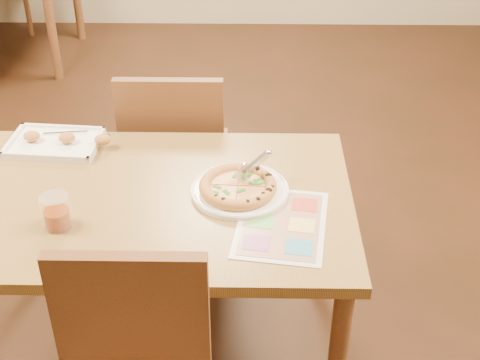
{
  "coord_description": "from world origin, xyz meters",
  "views": [
    {
      "loc": [
        0.31,
        -1.78,
        1.98
      ],
      "look_at": [
        0.28,
        0.03,
        0.77
      ],
      "focal_mm": 50.0,
      "sensor_mm": 36.0,
      "label": 1
    }
  ],
  "objects_px": {
    "chair_far": "(175,144)",
    "appetizer_tray": "(57,143)",
    "dining_table": "(156,218)",
    "menu": "(281,224)",
    "pizza_cutter": "(253,166)",
    "plate": "(240,190)",
    "glass_tumbler": "(56,214)",
    "pizza": "(238,186)"
  },
  "relations": [
    {
      "from": "plate",
      "to": "pizza",
      "type": "bearing_deg",
      "value": -128.55
    },
    {
      "from": "pizza_cutter",
      "to": "plate",
      "type": "bearing_deg",
      "value": -178.75
    },
    {
      "from": "dining_table",
      "to": "pizza_cutter",
      "type": "relative_size",
      "value": 11.56
    },
    {
      "from": "dining_table",
      "to": "chair_far",
      "type": "bearing_deg",
      "value": 90.0
    },
    {
      "from": "chair_far",
      "to": "glass_tumbler",
      "type": "relative_size",
      "value": 4.31
    },
    {
      "from": "pizza",
      "to": "appetizer_tray",
      "type": "bearing_deg",
      "value": 156.4
    },
    {
      "from": "dining_table",
      "to": "menu",
      "type": "relative_size",
      "value": 3.45
    },
    {
      "from": "dining_table",
      "to": "glass_tumbler",
      "type": "distance_m",
      "value": 0.34
    },
    {
      "from": "glass_tumbler",
      "to": "plate",
      "type": "bearing_deg",
      "value": 19.0
    },
    {
      "from": "dining_table",
      "to": "chair_far",
      "type": "xyz_separation_m",
      "value": [
        -0.0,
        0.6,
        -0.07
      ]
    },
    {
      "from": "appetizer_tray",
      "to": "glass_tumbler",
      "type": "height_order",
      "value": "glass_tumbler"
    },
    {
      "from": "dining_table",
      "to": "menu",
      "type": "bearing_deg",
      "value": -18.81
    },
    {
      "from": "chair_far",
      "to": "appetizer_tray",
      "type": "bearing_deg",
      "value": 36.44
    },
    {
      "from": "plate",
      "to": "pizza",
      "type": "height_order",
      "value": "pizza"
    },
    {
      "from": "dining_table",
      "to": "pizza_cutter",
      "type": "distance_m",
      "value": 0.37
    },
    {
      "from": "dining_table",
      "to": "glass_tumbler",
      "type": "xyz_separation_m",
      "value": [
        -0.27,
        -0.16,
        0.13
      ]
    },
    {
      "from": "pizza",
      "to": "appetizer_tray",
      "type": "xyz_separation_m",
      "value": [
        -0.67,
        0.29,
        -0.01
      ]
    },
    {
      "from": "dining_table",
      "to": "pizza",
      "type": "height_order",
      "value": "pizza"
    },
    {
      "from": "chair_far",
      "to": "menu",
      "type": "distance_m",
      "value": 0.86
    },
    {
      "from": "dining_table",
      "to": "plate",
      "type": "relative_size",
      "value": 4.05
    },
    {
      "from": "pizza_cutter",
      "to": "appetizer_tray",
      "type": "bearing_deg",
      "value": 121.08
    },
    {
      "from": "plate",
      "to": "pizza_cutter",
      "type": "distance_m",
      "value": 0.09
    },
    {
      "from": "chair_far",
      "to": "pizza_cutter",
      "type": "relative_size",
      "value": 4.18
    },
    {
      "from": "plate",
      "to": "glass_tumbler",
      "type": "height_order",
      "value": "glass_tumbler"
    },
    {
      "from": "chair_far",
      "to": "plate",
      "type": "distance_m",
      "value": 0.66
    },
    {
      "from": "dining_table",
      "to": "appetizer_tray",
      "type": "height_order",
      "value": "appetizer_tray"
    },
    {
      "from": "pizza_cutter",
      "to": "appetizer_tray",
      "type": "height_order",
      "value": "pizza_cutter"
    },
    {
      "from": "dining_table",
      "to": "appetizer_tray",
      "type": "relative_size",
      "value": 3.38
    },
    {
      "from": "pizza",
      "to": "menu",
      "type": "distance_m",
      "value": 0.21
    },
    {
      "from": "pizza_cutter",
      "to": "glass_tumbler",
      "type": "relative_size",
      "value": 1.03
    },
    {
      "from": "pizza",
      "to": "pizza_cutter",
      "type": "distance_m",
      "value": 0.08
    },
    {
      "from": "pizza_cutter",
      "to": "appetizer_tray",
      "type": "distance_m",
      "value": 0.76
    },
    {
      "from": "plate",
      "to": "glass_tumbler",
      "type": "bearing_deg",
      "value": -161.0
    },
    {
      "from": "plate",
      "to": "appetizer_tray",
      "type": "distance_m",
      "value": 0.73
    },
    {
      "from": "chair_far",
      "to": "plate",
      "type": "height_order",
      "value": "chair_far"
    },
    {
      "from": "chair_far",
      "to": "appetizer_tray",
      "type": "distance_m",
      "value": 0.52
    },
    {
      "from": "dining_table",
      "to": "pizza_cutter",
      "type": "bearing_deg",
      "value": 11.55
    },
    {
      "from": "plate",
      "to": "appetizer_tray",
      "type": "height_order",
      "value": "appetizer_tray"
    },
    {
      "from": "menu",
      "to": "chair_far",
      "type": "bearing_deg",
      "value": 119.06
    },
    {
      "from": "pizza",
      "to": "plate",
      "type": "bearing_deg",
      "value": 51.45
    },
    {
      "from": "pizza",
      "to": "dining_table",
      "type": "bearing_deg",
      "value": -175.69
    },
    {
      "from": "glass_tumbler",
      "to": "menu",
      "type": "distance_m",
      "value": 0.69
    }
  ]
}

